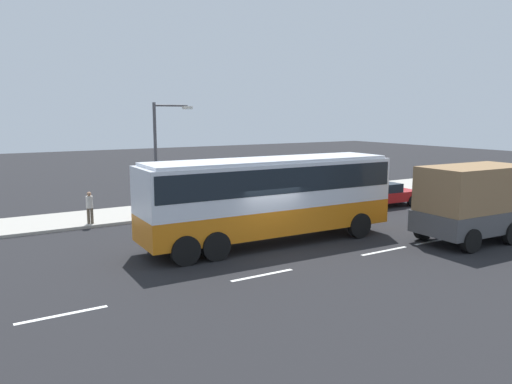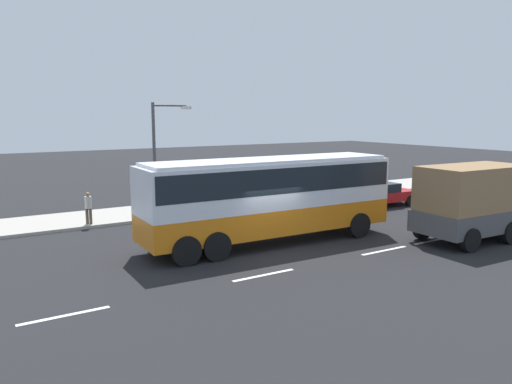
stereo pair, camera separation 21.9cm
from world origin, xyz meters
name	(u,v)px [view 2 (the right image)]	position (x,y,z in m)	size (l,w,h in m)	color
ground_plane	(268,250)	(0.00, 0.00, 0.00)	(120.00, 120.00, 0.00)	black
sidewalk_curb	(175,210)	(0.00, 9.49, 0.07)	(80.00, 4.00, 0.15)	#A8A399
lane_centreline	(408,246)	(5.20, -2.59, 0.00)	(38.36, 0.16, 0.01)	white
coach_bus	(270,191)	(0.65, 0.85, 2.20)	(11.00, 2.96, 3.55)	orange
cargo_truck	(486,200)	(9.05, -3.42, 1.69)	(7.39, 2.92, 3.22)	red
car_red_compact	(378,194)	(10.67, 4.39, 0.74)	(4.62, 1.99, 1.38)	#B21919
pedestrian_near_curb	(88,206)	(-5.05, 7.89, 1.03)	(0.32, 0.32, 1.55)	brown
street_lamp	(159,150)	(-1.45, 7.78, 3.58)	(2.12, 0.24, 5.79)	#47474C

